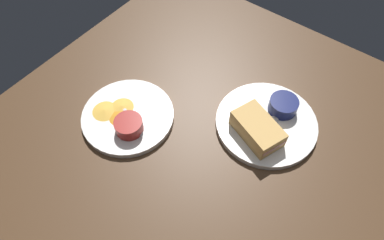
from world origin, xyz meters
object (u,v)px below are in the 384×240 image
Objects in this scene: spoon_by_gravy_ramekin at (136,128)px; plate_chips_companion at (128,116)px; ramekin_light_gravy at (129,125)px; spoon_by_dark_ramekin at (271,123)px; sandwich_half_near at (257,129)px; ramekin_dark_sauce at (283,105)px; plate_sandwich_main at (266,123)px.

plate_chips_companion is at bearing -21.00° from spoon_by_gravy_ramekin.
spoon_by_dark_ramekin is at bearing -140.34° from ramekin_light_gravy.
plate_chips_companion is 5.41cm from ramekin_light_gravy.
sandwich_half_near reaches higher than spoon_by_dark_ramekin.
spoon_by_gravy_ramekin is at bearing 159.00° from plate_chips_companion.
ramekin_light_gravy is (-3.62, 3.02, 2.66)cm from plate_chips_companion.
plate_sandwich_main is at bearing 78.07° from ramekin_dark_sauce.
sandwich_half_near is at bearing -145.37° from ramekin_light_gravy.
sandwich_half_near reaches higher than spoon_by_gravy_ramekin.
plate_sandwich_main is 6.49cm from ramekin_dark_sauce.
ramekin_dark_sauce is at bearing -101.93° from plate_sandwich_main.
plate_chips_companion is at bearing 39.51° from ramekin_dark_sauce.
spoon_by_dark_ramekin is at bearing -107.67° from sandwich_half_near.
plate_chips_companion is (31.31, 25.82, -2.72)cm from ramekin_dark_sauce.
sandwich_half_near is 1.99× the size of ramekin_dark_sauce.
plate_chips_companion is at bearing 33.68° from plate_sandwich_main.
plate_sandwich_main is at bearing -92.93° from sandwich_half_near.
ramekin_dark_sauce is 6.00cm from spoon_by_dark_ramekin.
spoon_by_gravy_ramekin is at bearing -132.55° from ramekin_light_gravy.
ramekin_dark_sauce is 39.98cm from ramekin_light_gravy.
spoon_by_gravy_ramekin reaches higher than plate_sandwich_main.
sandwich_half_near is at bearing -153.18° from plate_chips_companion.
sandwich_half_near is 30.34cm from spoon_by_gravy_ramekin.
sandwich_half_near reaches higher than plate_sandwich_main.
plate_chips_companion is (30.09, 20.06, 0.00)cm from plate_sandwich_main.
ramekin_light_gravy is at bearing 140.19° from plate_chips_companion.
spoon_by_gravy_ramekin is at bearing 46.11° from ramekin_dark_sauce.
ramekin_light_gravy is 2.21cm from spoon_by_gravy_ramekin.
ramekin_dark_sauce is (-1.22, -5.76, 2.72)cm from plate_sandwich_main.
plate_sandwich_main is 35.22cm from ramekin_light_gravy.
plate_sandwich_main is 2.69× the size of spoon_by_gravy_ramekin.
plate_chips_companion is at bearing -39.81° from ramekin_light_gravy.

